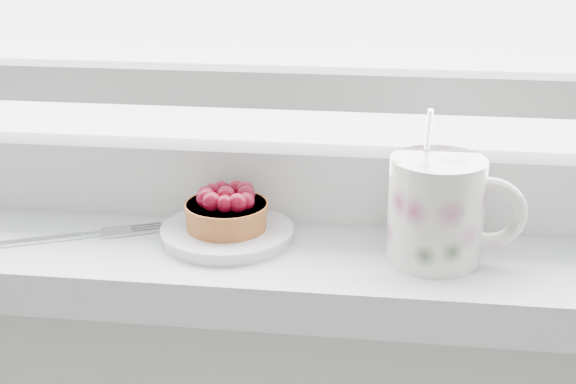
% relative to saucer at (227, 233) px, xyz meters
% --- Properties ---
extents(saucer, '(0.12, 0.12, 0.01)m').
position_rel_saucer_xyz_m(saucer, '(0.00, 0.00, 0.00)').
color(saucer, silver).
rests_on(saucer, windowsill).
extents(raspberry_tart, '(0.08, 0.08, 0.04)m').
position_rel_saucer_xyz_m(raspberry_tart, '(0.00, -0.00, 0.02)').
color(raspberry_tart, brown).
rests_on(raspberry_tart, saucer).
extents(floral_mug, '(0.12, 0.09, 0.13)m').
position_rel_saucer_xyz_m(floral_mug, '(0.19, -0.02, 0.04)').
color(floral_mug, silver).
rests_on(floral_mug, windowsill).
extents(fork, '(0.17, 0.09, 0.00)m').
position_rel_saucer_xyz_m(fork, '(-0.15, -0.02, -0.00)').
color(fork, silver).
rests_on(fork, windowsill).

